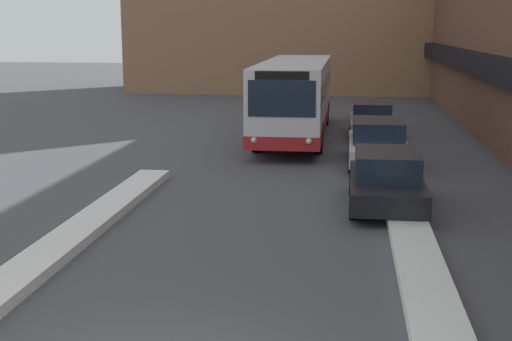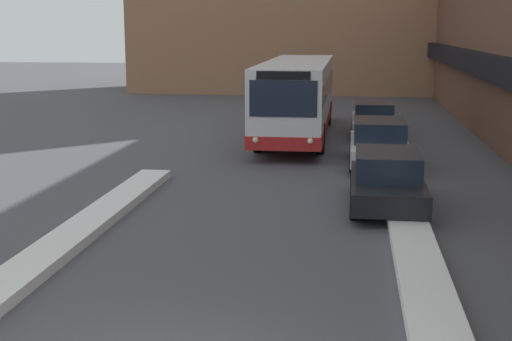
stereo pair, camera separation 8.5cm
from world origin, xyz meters
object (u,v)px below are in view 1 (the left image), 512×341
object	(u,v)px
city_bus	(295,96)
parked_car_front	(386,179)
parked_car_middle	(378,142)
parked_car_back	(372,119)

from	to	relation	value
city_bus	parked_car_front	xyz separation A→B (m)	(3.15, -11.34, -1.01)
city_bus	parked_car_middle	world-z (taller)	city_bus
city_bus	parked_car_back	world-z (taller)	city_bus
parked_car_middle	parked_car_back	distance (m)	6.40
city_bus	parked_car_front	distance (m)	11.81
parked_car_front	city_bus	bearing A→B (deg)	105.53
parked_car_front	parked_car_back	distance (m)	12.05
city_bus	parked_car_front	world-z (taller)	city_bus
parked_car_middle	parked_car_back	bearing A→B (deg)	90.00
city_bus	parked_car_back	size ratio (longest dim) A/B	2.94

